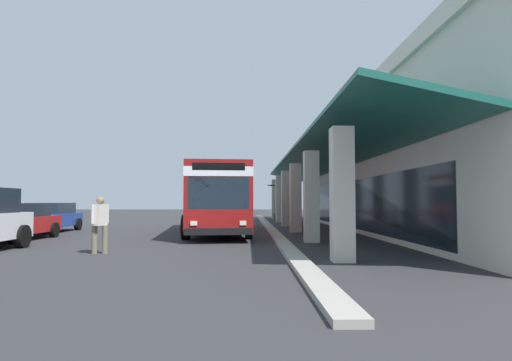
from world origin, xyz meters
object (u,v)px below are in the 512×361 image
(pedestrian, at_px, (100,222))
(parked_sedan_red, at_px, (14,221))
(potted_palm, at_px, (278,211))
(parked_sedan_blue, at_px, (50,217))
(transit_bus, at_px, (216,195))

(pedestrian, bearing_deg, parked_sedan_red, -132.20)
(parked_sedan_red, bearing_deg, potted_palm, 145.34)
(potted_palm, bearing_deg, parked_sedan_red, -34.66)
(parked_sedan_red, bearing_deg, pedestrian, 47.80)
(parked_sedan_blue, bearing_deg, parked_sedan_red, 9.05)
(pedestrian, distance_m, potted_palm, 22.52)
(transit_bus, distance_m, potted_palm, 13.68)
(parked_sedan_blue, height_order, potted_palm, potted_palm)
(transit_bus, height_order, potted_palm, transit_bus)
(parked_sedan_red, height_order, potted_palm, potted_palm)
(potted_palm, bearing_deg, transit_bus, -17.26)
(parked_sedan_red, distance_m, pedestrian, 6.60)
(parked_sedan_red, xyz_separation_m, pedestrian, (4.43, 4.88, 0.19))
(pedestrian, relative_size, potted_palm, 0.56)
(pedestrian, bearing_deg, potted_palm, 162.21)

